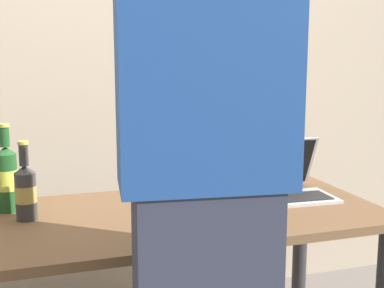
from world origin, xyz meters
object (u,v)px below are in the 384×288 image
beer_bottle_amber (7,177)px  laptop (288,182)px  coffee_mug (197,216)px  beer_bottle_green (26,190)px  person_figure (205,193)px

beer_bottle_amber → laptop: bearing=-6.5°
coffee_mug → beer_bottle_green: bearing=149.7°
beer_bottle_amber → coffee_mug: bearing=-36.3°
laptop → beer_bottle_green: bearing=-179.9°
beer_bottle_green → laptop: bearing=0.1°
beer_bottle_green → person_figure: size_ratio=0.15×
laptop → coffee_mug: (-0.50, -0.31, -0.00)m
person_figure → coffee_mug: bearing=75.4°
laptop → beer_bottle_amber: (-1.09, 0.12, 0.07)m
laptop → person_figure: person_figure is taller
person_figure → beer_bottle_amber: bearing=124.9°
beer_bottle_amber → person_figure: person_figure is taller
laptop → coffee_mug: laptop is taller
beer_bottle_green → beer_bottle_amber: (-0.06, 0.12, 0.02)m
laptop → beer_bottle_green: (-1.02, -0.00, 0.05)m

